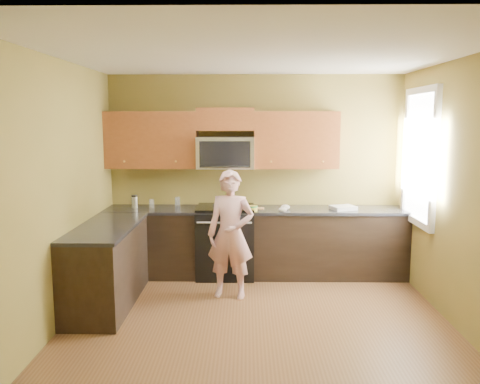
{
  "coord_description": "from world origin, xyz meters",
  "views": [
    {
      "loc": [
        -0.12,
        -4.75,
        2.09
      ],
      "look_at": [
        -0.2,
        1.3,
        1.2
      ],
      "focal_mm": 36.71,
      "sensor_mm": 36.0,
      "label": 1
    }
  ],
  "objects_px": {
    "frying_pan": "(223,209)",
    "travel_mug": "(135,208)",
    "stove": "(226,241)",
    "butter_tub": "(253,211)",
    "woman": "(231,234)",
    "microwave": "(226,168)"
  },
  "relations": [
    {
      "from": "stove",
      "to": "frying_pan",
      "type": "height_order",
      "value": "frying_pan"
    },
    {
      "from": "frying_pan",
      "to": "microwave",
      "type": "bearing_deg",
      "value": 84.62
    },
    {
      "from": "frying_pan",
      "to": "travel_mug",
      "type": "xyz_separation_m",
      "value": [
        -1.2,
        0.22,
        -0.03
      ]
    },
    {
      "from": "stove",
      "to": "woman",
      "type": "distance_m",
      "value": 0.85
    },
    {
      "from": "butter_tub",
      "to": "travel_mug",
      "type": "xyz_separation_m",
      "value": [
        -1.59,
        0.22,
        -0.0
      ]
    },
    {
      "from": "butter_tub",
      "to": "microwave",
      "type": "bearing_deg",
      "value": 141.01
    },
    {
      "from": "woman",
      "to": "frying_pan",
      "type": "distance_m",
      "value": 0.67
    },
    {
      "from": "microwave",
      "to": "frying_pan",
      "type": "relative_size",
      "value": 1.66
    },
    {
      "from": "woman",
      "to": "butter_tub",
      "type": "xyz_separation_m",
      "value": [
        0.27,
        0.62,
        0.16
      ]
    },
    {
      "from": "microwave",
      "to": "stove",
      "type": "bearing_deg",
      "value": -90.0
    },
    {
      "from": "microwave",
      "to": "travel_mug",
      "type": "relative_size",
      "value": 4.43
    },
    {
      "from": "stove",
      "to": "butter_tub",
      "type": "bearing_deg",
      "value": -24.93
    },
    {
      "from": "travel_mug",
      "to": "stove",
      "type": "bearing_deg",
      "value": -2.3
    },
    {
      "from": "microwave",
      "to": "butter_tub",
      "type": "distance_m",
      "value": 0.71
    },
    {
      "from": "stove",
      "to": "frying_pan",
      "type": "distance_m",
      "value": 0.5
    },
    {
      "from": "stove",
      "to": "butter_tub",
      "type": "distance_m",
      "value": 0.6
    },
    {
      "from": "stove",
      "to": "microwave",
      "type": "bearing_deg",
      "value": 90.0
    },
    {
      "from": "stove",
      "to": "woman",
      "type": "xyz_separation_m",
      "value": [
        0.1,
        -0.79,
        0.28
      ]
    },
    {
      "from": "stove",
      "to": "travel_mug",
      "type": "bearing_deg",
      "value": 177.7
    },
    {
      "from": "microwave",
      "to": "woman",
      "type": "distance_m",
      "value": 1.15
    },
    {
      "from": "stove",
      "to": "butter_tub",
      "type": "height_order",
      "value": "butter_tub"
    },
    {
      "from": "microwave",
      "to": "frying_pan",
      "type": "distance_m",
      "value": 0.58
    }
  ]
}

